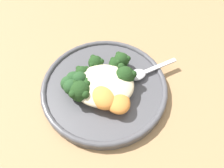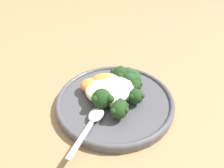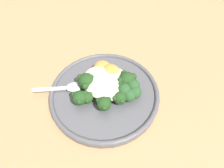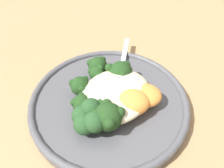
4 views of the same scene
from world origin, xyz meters
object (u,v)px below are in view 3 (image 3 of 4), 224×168
at_px(broccoli_stalk_5, 114,85).
at_px(spoon, 69,87).
at_px(broccoli_stalk_1, 86,93).
at_px(broccoli_stalk_6, 122,80).
at_px(plate, 105,93).
at_px(quinoa_mound, 107,82).
at_px(sweet_potato_chunk_1, 102,70).
at_px(sweet_potato_chunk_0, 111,74).
at_px(broccoli_stalk_0, 88,82).
at_px(kale_tuft, 129,90).
at_px(broccoli_stalk_4, 113,91).
at_px(broccoli_stalk_2, 90,94).
at_px(broccoli_stalk_3, 103,96).

distance_m(broccoli_stalk_5, spoon, 0.11).
relative_size(broccoli_stalk_1, broccoli_stalk_6, 1.06).
height_order(plate, quinoa_mound, quinoa_mound).
bearing_deg(quinoa_mound, sweet_potato_chunk_1, 131.05).
distance_m(broccoli_stalk_5, sweet_potato_chunk_0, 0.03).
distance_m(quinoa_mound, broccoli_stalk_0, 0.05).
xyz_separation_m(sweet_potato_chunk_1, kale_tuft, (0.09, -0.03, 0.00)).
distance_m(broccoli_stalk_4, kale_tuft, 0.04).
height_order(broccoli_stalk_4, sweet_potato_chunk_1, broccoli_stalk_4).
height_order(broccoli_stalk_2, broccoli_stalk_5, broccoli_stalk_5).
height_order(broccoli_stalk_5, broccoli_stalk_6, broccoli_stalk_6).
bearing_deg(plate, sweet_potato_chunk_0, 91.52).
bearing_deg(spoon, kale_tuft, 168.24).
relative_size(plate, broccoli_stalk_4, 2.37).
bearing_deg(broccoli_stalk_1, kale_tuft, 130.17).
xyz_separation_m(broccoli_stalk_2, kale_tuft, (0.08, 0.04, 0.01)).
bearing_deg(broccoli_stalk_5, sweet_potato_chunk_1, 155.40).
bearing_deg(broccoli_stalk_6, spoon, -163.02).
height_order(broccoli_stalk_0, kale_tuft, broccoli_stalk_0).
xyz_separation_m(quinoa_mound, broccoli_stalk_5, (0.02, -0.00, -0.00)).
xyz_separation_m(broccoli_stalk_0, sweet_potato_chunk_1, (0.01, 0.05, -0.00)).
relative_size(broccoli_stalk_6, sweet_potato_chunk_1, 1.89).
bearing_deg(broccoli_stalk_2, sweet_potato_chunk_1, -171.82).
xyz_separation_m(broccoli_stalk_0, broccoli_stalk_1, (0.01, -0.03, -0.00)).
distance_m(quinoa_mound, broccoli_stalk_4, 0.03).
xyz_separation_m(plate, broccoli_stalk_4, (0.02, -0.00, 0.02)).
height_order(sweet_potato_chunk_1, spoon, sweet_potato_chunk_1).
bearing_deg(sweet_potato_chunk_1, broccoli_stalk_0, -101.73).
distance_m(broccoli_stalk_0, sweet_potato_chunk_0, 0.06).
xyz_separation_m(plate, kale_tuft, (0.06, 0.01, 0.03)).
distance_m(plate, spoon, 0.09).
xyz_separation_m(broccoli_stalk_1, broccoli_stalk_3, (0.04, 0.01, -0.00)).
xyz_separation_m(broccoli_stalk_2, broccoli_stalk_5, (0.04, 0.04, 0.00)).
bearing_deg(sweet_potato_chunk_1, quinoa_mound, -48.95).
distance_m(broccoli_stalk_2, sweet_potato_chunk_0, 0.07).
height_order(quinoa_mound, sweet_potato_chunk_1, quinoa_mound).
distance_m(broccoli_stalk_4, sweet_potato_chunk_0, 0.05).
height_order(broccoli_stalk_4, sweet_potato_chunk_0, sweet_potato_chunk_0).
bearing_deg(sweet_potato_chunk_0, broccoli_stalk_1, -112.05).
bearing_deg(sweet_potato_chunk_1, broccoli_stalk_1, -91.92).
relative_size(quinoa_mound, broccoli_stalk_5, 1.50).
bearing_deg(plate, broccoli_stalk_6, 43.93).
bearing_deg(kale_tuft, broccoli_stalk_6, 144.67).
bearing_deg(quinoa_mound, broccoli_stalk_5, -0.92).
relative_size(broccoli_stalk_3, kale_tuft, 2.00).
height_order(broccoli_stalk_3, sweet_potato_chunk_0, sweet_potato_chunk_0).
height_order(broccoli_stalk_2, sweet_potato_chunk_1, same).
relative_size(broccoli_stalk_2, spoon, 0.73).
relative_size(plate, broccoli_stalk_5, 3.27).
relative_size(broccoli_stalk_0, broccoli_stalk_5, 0.94).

